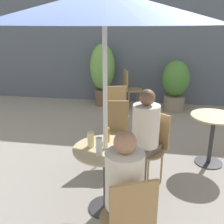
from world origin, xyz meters
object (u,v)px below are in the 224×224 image
(beer_glass_0, at_px, (107,135))
(bistro_chair_5, at_px, (116,108))
(beer_glass_1, at_px, (91,139))
(cafe_table_far, at_px, (213,129))
(beer_glass_3, at_px, (121,142))
(bistro_chair_0, at_px, (129,217))
(bistro_chair_1, at_px, (152,142))
(beer_glass_2, at_px, (99,147))
(potted_plant_0, at_px, (103,71))
(umbrella, at_px, (104,7))
(bistro_chair_2, at_px, (129,86))
(potted_plant_1, at_px, (175,84))
(bistro_chair_3, at_px, (116,127))
(seated_person_0, at_px, (124,186))
(cafe_table_near, at_px, (106,165))
(seated_person_1, at_px, (145,131))

(beer_glass_0, bearing_deg, bistro_chair_5, 95.10)
(beer_glass_1, bearing_deg, bistro_chair_5, 90.21)
(cafe_table_far, xyz_separation_m, beer_glass_3, (-1.13, -1.17, 0.28))
(cafe_table_far, relative_size, bistro_chair_0, 0.81)
(bistro_chair_1, bearing_deg, beer_glass_0, -98.68)
(beer_glass_2, xyz_separation_m, potted_plant_0, (-0.73, 3.83, 0.00))
(cafe_table_far, relative_size, potted_plant_0, 0.50)
(bistro_chair_5, bearing_deg, umbrella, -99.62)
(bistro_chair_2, distance_m, potted_plant_1, 1.03)
(bistro_chair_3, bearing_deg, potted_plant_0, 95.25)
(bistro_chair_3, bearing_deg, bistro_chair_0, -87.84)
(bistro_chair_0, distance_m, seated_person_0, 0.23)
(cafe_table_near, distance_m, potted_plant_1, 3.65)
(cafe_table_near, relative_size, bistro_chair_0, 0.81)
(bistro_chair_3, bearing_deg, bistro_chair_2, 81.53)
(bistro_chair_2, xyz_separation_m, beer_glass_3, (0.26, -3.49, 0.27))
(seated_person_0, bearing_deg, bistro_chair_0, 90.00)
(beer_glass_1, bearing_deg, bistro_chair_1, 44.83)
(cafe_table_near, distance_m, beer_glass_3, 0.31)
(cafe_table_near, height_order, beer_glass_2, beer_glass_2)
(beer_glass_2, bearing_deg, beer_glass_0, 85.76)
(cafe_table_near, xyz_separation_m, beer_glass_1, (-0.16, 0.02, 0.27))
(bistro_chair_3, xyz_separation_m, potted_plant_0, (-0.71, 2.66, 0.29))
(seated_person_0, distance_m, beer_glass_0, 0.79)
(bistro_chair_2, bearing_deg, seated_person_1, 169.49)
(beer_glass_1, bearing_deg, seated_person_1, 42.97)
(bistro_chair_2, relative_size, seated_person_1, 0.73)
(bistro_chair_1, xyz_separation_m, potted_plant_0, (-1.22, 3.05, 0.29))
(bistro_chair_0, height_order, beer_glass_2, beer_glass_2)
(beer_glass_2, bearing_deg, seated_person_1, 58.52)
(beer_glass_1, height_order, umbrella, umbrella)
(seated_person_0, distance_m, beer_glass_1, 0.73)
(bistro_chair_1, height_order, seated_person_1, seated_person_1)
(seated_person_1, bearing_deg, cafe_table_near, -90.00)
(cafe_table_near, relative_size, beer_glass_2, 4.01)
(seated_person_1, height_order, potted_plant_0, potted_plant_0)
(bistro_chair_3, height_order, potted_plant_0, potted_plant_0)
(bistro_chair_5, bearing_deg, cafe_table_far, -39.84)
(bistro_chair_0, relative_size, bistro_chair_1, 1.00)
(seated_person_0, relative_size, beer_glass_2, 6.51)
(potted_plant_0, xyz_separation_m, potted_plant_1, (1.68, -0.14, -0.20))
(seated_person_1, height_order, beer_glass_1, seated_person_1)
(cafe_table_near, relative_size, beer_glass_1, 4.56)
(bistro_chair_5, xyz_separation_m, umbrella, (0.16, -1.87, 1.52))
(cafe_table_near, bearing_deg, seated_person_1, 53.79)
(bistro_chair_0, bearing_deg, beer_glass_2, -81.97)
(umbrella, bearing_deg, beer_glass_2, -102.18)
(bistro_chair_0, bearing_deg, cafe_table_near, -90.00)
(cafe_table_far, xyz_separation_m, seated_person_1, (-0.91, -0.68, 0.21))
(seated_person_0, bearing_deg, umbrella, -90.00)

